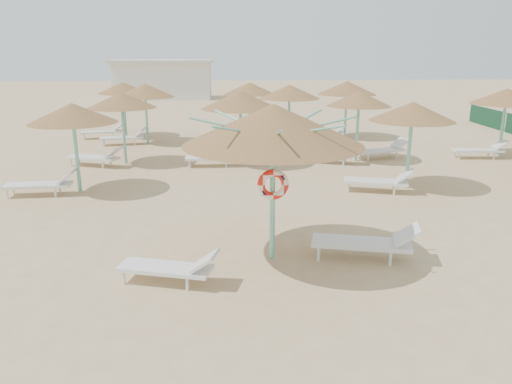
{
  "coord_description": "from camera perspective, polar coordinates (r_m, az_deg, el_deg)",
  "views": [
    {
      "loc": [
        -0.35,
        -9.23,
        4.22
      ],
      "look_at": [
        0.18,
        0.85,
        1.3
      ],
      "focal_mm": 35.0,
      "sensor_mm": 36.0,
      "label": 1
    }
  ],
  "objects": [
    {
      "name": "service_hut",
      "position": [
        44.67,
        -10.51,
        12.57
      ],
      "size": [
        8.4,
        4.4,
        3.25
      ],
      "color": "silver",
      "rests_on": "ground"
    },
    {
      "name": "palapa_field",
      "position": [
        19.96,
        3.51,
        10.62
      ],
      "size": [
        20.13,
        12.74,
        2.73
      ],
      "color": "#6FC1AE",
      "rests_on": "ground"
    },
    {
      "name": "ground",
      "position": [
        10.16,
        -0.77,
        -8.42
      ],
      "size": [
        120.0,
        120.0,
        0.0
      ],
      "primitive_type": "plane",
      "color": "tan",
      "rests_on": "ground"
    },
    {
      "name": "main_palapa",
      "position": [
        9.75,
        1.98,
        7.65
      ],
      "size": [
        3.57,
        3.57,
        3.2
      ],
      "color": "#6FC1AE",
      "rests_on": "ground"
    },
    {
      "name": "lounger_main_a",
      "position": [
        9.45,
        -9.63,
        -8.46
      ],
      "size": [
        1.95,
        1.02,
        0.68
      ],
      "rotation": [
        0.0,
        0.0,
        -0.26
      ],
      "color": "silver",
      "rests_on": "ground"
    },
    {
      "name": "lounger_main_b",
      "position": [
        10.59,
        12.72,
        -5.58
      ],
      "size": [
        2.26,
        1.12,
        0.79
      ],
      "rotation": [
        0.0,
        0.0,
        -0.23
      ],
      "color": "silver",
      "rests_on": "ground"
    }
  ]
}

